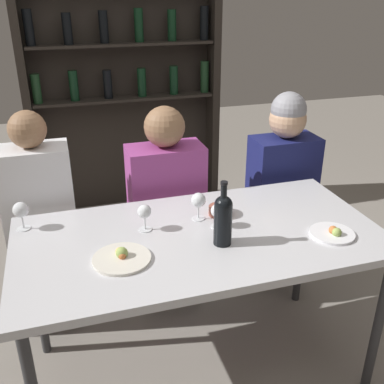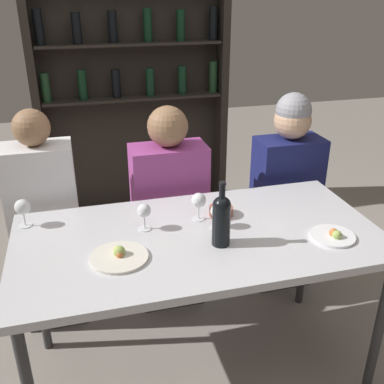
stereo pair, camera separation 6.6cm
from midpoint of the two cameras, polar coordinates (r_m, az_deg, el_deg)
name	(u,v)px [view 2 (the right image)]	position (r m, az deg, el deg)	size (l,w,h in m)	color
ground_plane	(198,367)	(2.45, 1.62, -21.32)	(10.00, 10.00, 0.00)	gray
dining_table	(199,246)	(2.00, 1.86, -6.92)	(1.60, 0.81, 0.78)	silver
wine_rack_wall	(132,81)	(3.70, -7.09, 13.85)	(1.54, 0.21, 2.04)	#28231E
wine_bottle	(221,218)	(1.84, 4.78, -3.33)	(0.08, 0.08, 0.28)	black
wine_glass_0	(199,201)	(2.05, 1.78, -1.16)	(0.07, 0.07, 0.13)	silver
wine_glass_1	(144,212)	(1.97, -5.16, -2.50)	(0.06, 0.06, 0.12)	silver
wine_glass_2	(22,208)	(2.12, -19.89, -1.91)	(0.07, 0.07, 0.13)	silver
wine_glass_3	(217,212)	(1.99, 4.20, -2.56)	(0.06, 0.06, 0.11)	silver
food_plate_0	(333,235)	(2.04, 18.38, -5.27)	(0.19, 0.19, 0.04)	white
food_plate_1	(119,256)	(1.82, -8.19, -8.07)	(0.23, 0.23, 0.05)	silver
snack_bowl	(221,211)	(2.12, 4.60, -2.37)	(0.11, 0.11, 0.06)	#995142
seated_person_left	(47,229)	(2.52, -17.24, -4.52)	(0.35, 0.22, 1.23)	#26262B
seated_person_center	(170,216)	(2.56, -2.10, -3.07)	(0.41, 0.22, 1.21)	#26262B
seated_person_right	(285,196)	(2.78, 12.44, -0.52)	(0.38, 0.22, 1.23)	#26262B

